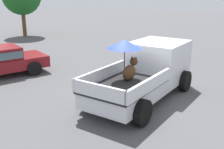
{
  "coord_description": "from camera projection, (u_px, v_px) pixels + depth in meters",
  "views": [
    {
      "loc": [
        -8.17,
        -4.61,
        3.81
      ],
      "look_at": [
        -1.04,
        0.53,
        1.1
      ],
      "focal_mm": 44.4,
      "sensor_mm": 36.0,
      "label": 1
    }
  ],
  "objects": [
    {
      "name": "ground_plane",
      "position": [
        141.0,
        99.0,
        10.03
      ],
      "size": [
        80.0,
        80.0,
        0.0
      ],
      "primitive_type": "plane",
      "color": "#4C4C4F"
    },
    {
      "name": "pickup_truck_main",
      "position": [
        147.0,
        71.0,
        10.12
      ],
      "size": [
        5.1,
        2.36,
        2.24
      ],
      "rotation": [
        0.0,
        0.0,
        0.03
      ],
      "color": "black",
      "rests_on": "ground"
    }
  ]
}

